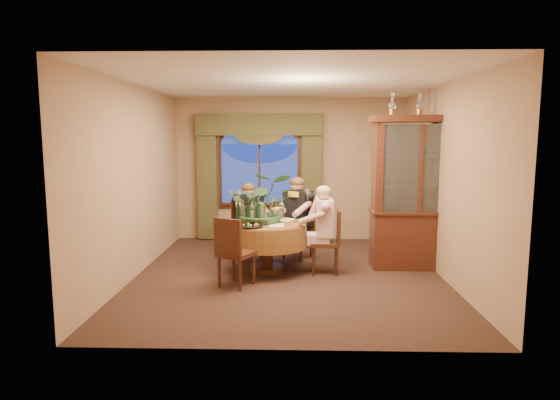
{
  "coord_description": "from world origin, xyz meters",
  "views": [
    {
      "loc": [
        0.06,
        -6.78,
        2.04
      ],
      "look_at": [
        -0.13,
        0.19,
        1.1
      ],
      "focal_mm": 30.0,
      "sensor_mm": 36.0,
      "label": 1
    }
  ],
  "objects_px": {
    "china_cabinet": "(416,193)",
    "chair_back_right": "(298,230)",
    "chair_right": "(325,241)",
    "chair_front_left": "(236,252)",
    "wine_bottle_2": "(243,211)",
    "wine_bottle_5": "(252,212)",
    "oil_lamp_right": "(447,104)",
    "wine_bottle_3": "(258,212)",
    "oil_lamp_center": "(420,104)",
    "olive_bowl": "(267,222)",
    "wine_bottle_4": "(253,211)",
    "person_scarf": "(298,219)",
    "wine_bottle_0": "(238,212)",
    "dining_table": "(267,247)",
    "stoneware_vase": "(262,212)",
    "chair_back": "(247,231)",
    "person_back": "(248,221)",
    "person_pink": "(325,229)",
    "wine_bottle_1": "(248,212)",
    "oil_lamp_left": "(392,104)",
    "centerpiece_plant": "(263,180)"
  },
  "relations": [
    {
      "from": "oil_lamp_right",
      "to": "wine_bottle_3",
      "type": "xyz_separation_m",
      "value": [
        -2.85,
        -0.3,
        -1.62
      ]
    },
    {
      "from": "chair_back",
      "to": "wine_bottle_4",
      "type": "relative_size",
      "value": 2.91
    },
    {
      "from": "oil_lamp_center",
      "to": "oil_lamp_right",
      "type": "relative_size",
      "value": 1.0
    },
    {
      "from": "chair_back",
      "to": "person_back",
      "type": "height_order",
      "value": "person_back"
    },
    {
      "from": "person_back",
      "to": "dining_table",
      "type": "bearing_deg",
      "value": 90.0
    },
    {
      "from": "chair_right",
      "to": "wine_bottle_3",
      "type": "distance_m",
      "value": 1.1
    },
    {
      "from": "china_cabinet",
      "to": "chair_right",
      "type": "height_order",
      "value": "china_cabinet"
    },
    {
      "from": "china_cabinet",
      "to": "chair_back_right",
      "type": "height_order",
      "value": "china_cabinet"
    },
    {
      "from": "chair_back",
      "to": "dining_table",
      "type": "bearing_deg",
      "value": 90.0
    },
    {
      "from": "dining_table",
      "to": "china_cabinet",
      "type": "relative_size",
      "value": 0.54
    },
    {
      "from": "centerpiece_plant",
      "to": "wine_bottle_4",
      "type": "height_order",
      "value": "centerpiece_plant"
    },
    {
      "from": "stoneware_vase",
      "to": "centerpiece_plant",
      "type": "bearing_deg",
      "value": -73.67
    },
    {
      "from": "chair_front_left",
      "to": "chair_back_right",
      "type": "bearing_deg",
      "value": 87.9
    },
    {
      "from": "chair_back",
      "to": "person_pink",
      "type": "relative_size",
      "value": 0.72
    },
    {
      "from": "oil_lamp_left",
      "to": "chair_right",
      "type": "distance_m",
      "value": 2.31
    },
    {
      "from": "oil_lamp_center",
      "to": "oil_lamp_right",
      "type": "height_order",
      "value": "same"
    },
    {
      "from": "stoneware_vase",
      "to": "wine_bottle_0",
      "type": "xyz_separation_m",
      "value": [
        -0.35,
        -0.17,
        0.02
      ]
    },
    {
      "from": "wine_bottle_4",
      "to": "person_back",
      "type": "bearing_deg",
      "value": 102.14
    },
    {
      "from": "chair_back_right",
      "to": "wine_bottle_3",
      "type": "distance_m",
      "value": 1.1
    },
    {
      "from": "person_pink",
      "to": "wine_bottle_3",
      "type": "height_order",
      "value": "person_pink"
    },
    {
      "from": "person_back",
      "to": "oil_lamp_left",
      "type": "bearing_deg",
      "value": 142.76
    },
    {
      "from": "oil_lamp_right",
      "to": "chair_back",
      "type": "relative_size",
      "value": 0.35
    },
    {
      "from": "olive_bowl",
      "to": "wine_bottle_4",
      "type": "distance_m",
      "value": 0.34
    },
    {
      "from": "chair_front_left",
      "to": "person_scarf",
      "type": "xyz_separation_m",
      "value": [
        0.86,
        1.34,
        0.22
      ]
    },
    {
      "from": "person_pink",
      "to": "dining_table",
      "type": "bearing_deg",
      "value": 90.0
    },
    {
      "from": "chair_back",
      "to": "person_scarf",
      "type": "xyz_separation_m",
      "value": [
        0.85,
        -0.12,
        0.22
      ]
    },
    {
      "from": "wine_bottle_1",
      "to": "person_scarf",
      "type": "bearing_deg",
      "value": 40.92
    },
    {
      "from": "person_pink",
      "to": "wine_bottle_0",
      "type": "distance_m",
      "value": 1.33
    },
    {
      "from": "oil_lamp_center",
      "to": "person_scarf",
      "type": "height_order",
      "value": "oil_lamp_center"
    },
    {
      "from": "wine_bottle_2",
      "to": "wine_bottle_5",
      "type": "distance_m",
      "value": 0.16
    },
    {
      "from": "wine_bottle_0",
      "to": "olive_bowl",
      "type": "bearing_deg",
      "value": -3.26
    },
    {
      "from": "chair_right",
      "to": "person_pink",
      "type": "height_order",
      "value": "person_pink"
    },
    {
      "from": "wine_bottle_5",
      "to": "china_cabinet",
      "type": "bearing_deg",
      "value": 5.82
    },
    {
      "from": "oil_lamp_center",
      "to": "chair_right",
      "type": "xyz_separation_m",
      "value": [
        -1.42,
        -0.33,
        -2.05
      ]
    },
    {
      "from": "china_cabinet",
      "to": "wine_bottle_1",
      "type": "bearing_deg",
      "value": -172.97
    },
    {
      "from": "person_back",
      "to": "olive_bowl",
      "type": "relative_size",
      "value": 9.22
    },
    {
      "from": "person_scarf",
      "to": "chair_back_right",
      "type": "bearing_deg",
      "value": -50.57
    },
    {
      "from": "stoneware_vase",
      "to": "chair_back_right",
      "type": "bearing_deg",
      "value": 49.88
    },
    {
      "from": "chair_right",
      "to": "wine_bottle_0",
      "type": "distance_m",
      "value": 1.38
    },
    {
      "from": "chair_right",
      "to": "chair_front_left",
      "type": "bearing_deg",
      "value": 121.82
    },
    {
      "from": "olive_bowl",
      "to": "wine_bottle_4",
      "type": "bearing_deg",
      "value": 139.87
    },
    {
      "from": "oil_lamp_center",
      "to": "chair_back_right",
      "type": "distance_m",
      "value": 2.8
    },
    {
      "from": "dining_table",
      "to": "person_back",
      "type": "height_order",
      "value": "person_back"
    },
    {
      "from": "oil_lamp_center",
      "to": "wine_bottle_5",
      "type": "height_order",
      "value": "oil_lamp_center"
    },
    {
      "from": "dining_table",
      "to": "wine_bottle_3",
      "type": "height_order",
      "value": "wine_bottle_3"
    },
    {
      "from": "dining_table",
      "to": "person_scarf",
      "type": "height_order",
      "value": "person_scarf"
    },
    {
      "from": "wine_bottle_2",
      "to": "wine_bottle_5",
      "type": "height_order",
      "value": "same"
    },
    {
      "from": "chair_right",
      "to": "chair_back",
      "type": "height_order",
      "value": "same"
    },
    {
      "from": "dining_table",
      "to": "wine_bottle_5",
      "type": "bearing_deg",
      "value": 175.6
    },
    {
      "from": "chair_right",
      "to": "chair_front_left",
      "type": "xyz_separation_m",
      "value": [
        -1.26,
        -0.67,
        0.0
      ]
    }
  ]
}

